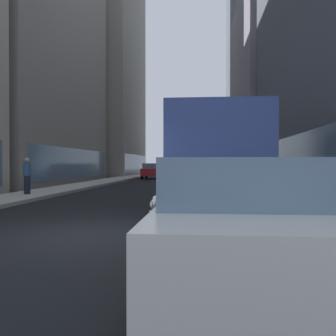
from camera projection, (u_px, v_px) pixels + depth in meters
ground_plane at (181, 177)px, 42.91m from camera, size 120.00×120.00×0.00m
sidewalk_left at (133, 176)px, 43.42m from camera, size 2.40×110.00×0.15m
sidewalk_right at (230, 177)px, 42.39m from camera, size 2.40×110.00×0.15m
building_left_mid at (28, 47)px, 30.29m from camera, size 8.25×18.98×22.43m
building_left_far at (96, 28)px, 50.04m from camera, size 11.02×17.04×40.22m
building_right_mid at (298, 86)px, 36.12m from camera, size 11.69×17.80×18.58m
building_right_far at (266, 63)px, 53.56m from camera, size 10.81×14.62×32.53m
transit_bus at (212, 158)px, 13.90m from camera, size 2.78×11.53×3.05m
car_blue_hatchback at (174, 169)px, 49.11m from camera, size 1.72×4.73×1.62m
car_grey_wagon at (188, 172)px, 33.27m from camera, size 1.86×4.45×1.62m
car_yellow_taxi at (177, 169)px, 54.50m from camera, size 1.80×4.55×1.62m
car_silver_sedan at (204, 169)px, 53.22m from camera, size 1.82×4.24×1.62m
car_white_van at (234, 220)px, 4.78m from camera, size 1.88×4.77×1.62m
car_red_coupe at (152, 171)px, 38.48m from camera, size 1.77×3.99×1.62m
dalmatian_dog at (155, 205)px, 9.39m from camera, size 0.22×0.96×0.72m
pedestrian_in_coat at (27, 176)px, 17.08m from camera, size 0.34×0.34×1.69m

